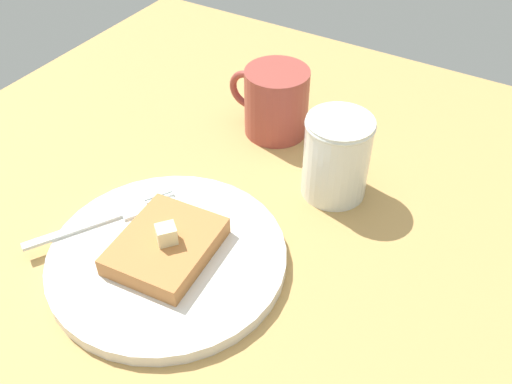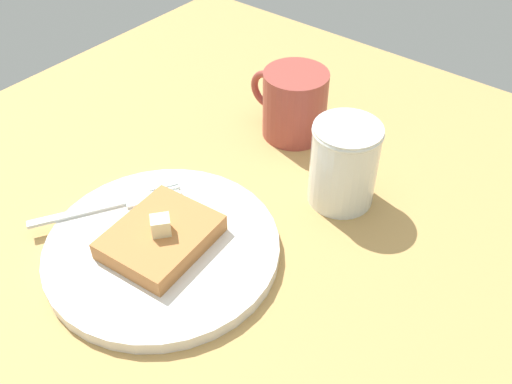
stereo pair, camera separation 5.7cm
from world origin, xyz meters
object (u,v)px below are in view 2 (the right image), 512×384
object	(u,v)px
plate	(163,248)
syrup_jar	(343,167)
fork	(116,204)
coffee_mug	(294,104)

from	to	relation	value
plate	syrup_jar	world-z (taller)	syrup_jar
fork	coffee_mug	distance (cm)	24.72
syrup_jar	coffee_mug	distance (cm)	13.23
fork	syrup_jar	distance (cm)	24.31
fork	coffee_mug	bearing A→B (deg)	-103.47
plate	fork	xyz separation A→B (cm)	(7.76, -0.93, 0.77)
syrup_jar	plate	bearing A→B (deg)	62.68
syrup_jar	coffee_mug	bearing A→B (deg)	-30.95
syrup_jar	fork	bearing A→B (deg)	45.03
plate	fork	size ratio (longest dim) A/B	1.60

